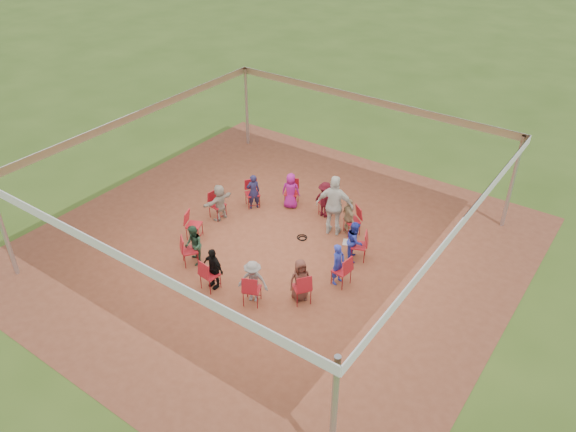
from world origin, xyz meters
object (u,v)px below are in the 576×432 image
Objects in this scene: person_seated_1 at (349,217)px; person_seated_8 at (253,281)px; chair_8 at (210,275)px; chair_9 at (252,289)px; chair_2 at (327,202)px; person_seated_9 at (300,280)px; chair_4 at (253,194)px; standing_person at (335,206)px; chair_0 at (359,246)px; cable_coil at (302,238)px; person_seated_0 at (355,241)px; person_seated_10 at (338,264)px; chair_7 at (190,251)px; person_seated_5 at (220,202)px; laptop at (349,241)px; person_seated_4 at (253,192)px; chair_11 at (341,271)px; chair_10 at (302,288)px; chair_5 at (217,205)px; person_seated_6 at (194,245)px; chair_3 at (292,193)px; person_seated_7 at (213,268)px; chair_1 at (352,221)px; person_seated_3 at (291,191)px; chair_6 at (194,225)px; person_seated_2 at (325,200)px.

person_seated_1 is 3.98m from person_seated_8.
chair_9 is (1.24, 0.18, 0.00)m from chair_8.
chair_2 is 0.76× the size of person_seated_9.
standing_person is at bearing 130.53° from chair_4.
chair_0 reaches higher than cable_coil.
person_seated_1 and person_seated_8 have the same top height.
chair_0 is 1.00× the size of chair_2.
standing_person is (0.09, 3.75, 0.36)m from person_seated_8.
person_seated_10 is (0.17, -1.18, 0.00)m from person_seated_0.
chair_7 is 1.00× the size of chair_9.
laptop is (4.24, 0.57, -0.03)m from person_seated_5.
person_seated_4 is (0.10, -0.07, 0.15)m from chair_4.
chair_0 and chair_11 have the same top height.
chair_10 is 0.76× the size of person_seated_5.
chair_9 is at bearing -90.00° from person_seated_8.
standing_person reaches higher than person_seated_5.
laptop is at bearing 28.11° from chair_11.
chair_10 is (4.34, -1.73, 0.00)m from chair_5.
chair_5 is (-0.46, -1.16, 0.00)m from chair_4.
chair_8 is at bearing 9.58° from person_seated_6.
person_seated_9 reaches higher than chair_4.
chair_11 is (2.69, 2.12, 0.00)m from chair_8.
chair_3 is at bearing 105.00° from chair_8.
person_seated_9 is at bearing 45.00° from person_seated_6.
person_seated_7 and person_seated_9 have the same top height.
chair_5 is at bearing 75.00° from chair_0.
standing_person is at bearing 52.24° from cable_coil.
chair_1 is 4.19m from chair_5.
person_seated_8 is at bearing -80.10° from cable_coil.
chair_4 and chair_5 have the same top height.
person_seated_6 is at bearing 105.57° from laptop.
person_seated_3 is 1.89m from cable_coil.
chair_7 and chair_8 have the same top height.
standing_person is (-1.41, 1.92, 0.51)m from chair_11.
chair_11 is 4.72m from person_seated_5.
chair_6 is 1.00× the size of chair_7.
person_seated_0 is at bearing 60.00° from person_seated_7.
chair_1 is at bearing 170.42° from person_seated_2.
cable_coil is at bearing 101.56° from chair_6.
chair_6 is 1.24m from person_seated_6.
laptop is (0.97, -0.80, -0.40)m from standing_person.
chair_9 is at bearing 15.00° from chair_8.
person_seated_4 is 1.00× the size of person_seated_5.
chair_11 is (1.45, 1.94, 0.00)m from chair_9.
person_seated_8 reaches higher than chair_0.
person_seated_7 is at bearing 133.54° from chair_11.
person_seated_5 is (-2.55, -2.01, 0.00)m from person_seated_2.
person_seated_8 reaches higher than chair_7.
person_seated_7 is 3.25m from person_seated_10.
chair_8 is at bearing 120.84° from person_seated_0.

